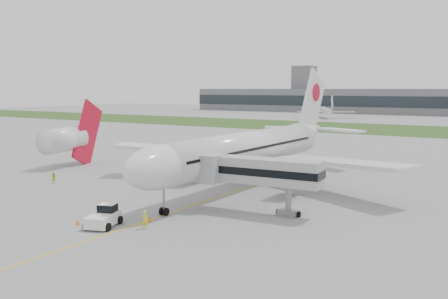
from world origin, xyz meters
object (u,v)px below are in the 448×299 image
Objects in this scene: pushback_tug at (104,217)px; neighbor_aircraft at (67,139)px; airliner at (251,148)px; jet_bridge at (256,171)px; ground_crew_near at (145,220)px.

neighbor_aircraft reaches higher than pushback_tug.
pushback_tug is at bearing -50.17° from neighbor_aircraft.
pushback_tug is (-2.49, -26.55, -4.67)m from airliner.
neighbor_aircraft is at bearing -177.27° from airliner.
ground_crew_near is (-6.33, -11.73, -3.89)m from jet_bridge.
neighbor_aircraft is (-39.23, 23.44, 4.13)m from ground_crew_near.
pushback_tug is 4.60m from ground_crew_near.
pushback_tug is 42.93m from neighbor_aircraft.
ground_crew_near is (4.40, 1.34, -0.02)m from pushback_tug.
jet_bridge is 0.89× the size of neighbor_aircraft.
neighbor_aircraft is at bearing 125.00° from pushback_tug.
pushback_tug is 0.33× the size of jet_bridge.
airliner is at bearing 65.08° from pushback_tug.
neighbor_aircraft is (-45.56, 11.71, 0.25)m from jet_bridge.
jet_bridge is (8.25, -13.49, -0.80)m from airliner.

